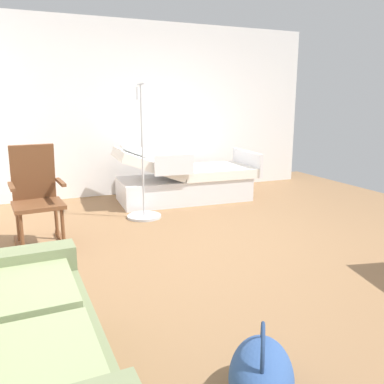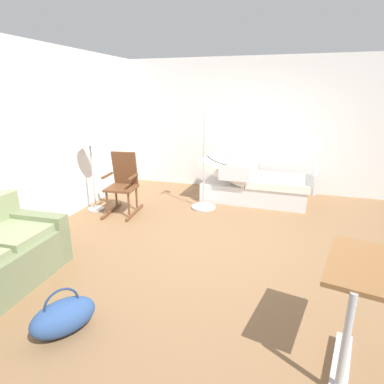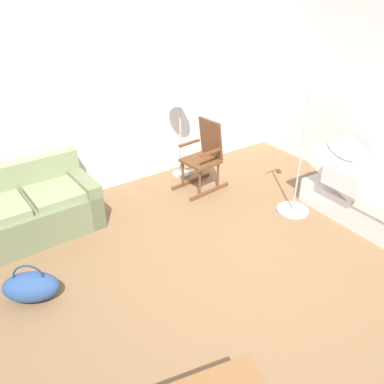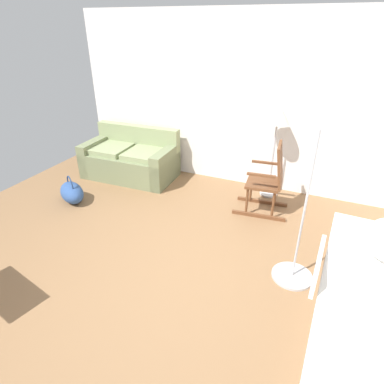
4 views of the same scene
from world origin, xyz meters
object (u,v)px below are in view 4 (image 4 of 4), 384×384
(rocking_chair, at_px, (269,180))
(duffel_bag, at_px, (72,192))
(couch, at_px, (131,160))
(hospital_bed, at_px, (373,342))
(iv_pole, at_px, (296,259))
(floor_lamp, at_px, (278,120))

(rocking_chair, distance_m, duffel_bag, 2.99)
(couch, height_order, duffel_bag, couch)
(hospital_bed, bearing_deg, iv_pole, 129.76)
(duffel_bag, xyz_separation_m, iv_pole, (3.41, -0.36, 0.10))
(rocking_chair, bearing_deg, floor_lamp, 97.17)
(rocking_chair, height_order, duffel_bag, rocking_chair)
(floor_lamp, bearing_deg, hospital_bed, -63.19)
(hospital_bed, relative_size, floor_lamp, 1.45)
(floor_lamp, bearing_deg, couch, -173.41)
(couch, bearing_deg, hospital_bed, -32.10)
(rocking_chair, relative_size, duffel_bag, 1.63)
(couch, bearing_deg, iv_pole, -26.55)
(couch, distance_m, iv_pole, 3.46)
(couch, xyz_separation_m, floor_lamp, (2.44, 0.28, 0.92))
(rocking_chair, relative_size, iv_pole, 0.62)
(hospital_bed, relative_size, couch, 1.32)
(couch, distance_m, rocking_chair, 2.53)
(hospital_bed, xyz_separation_m, duffel_bag, (-4.10, 1.19, -0.14))
(hospital_bed, xyz_separation_m, rocking_chair, (-1.27, 2.11, 0.21))
(floor_lamp, distance_m, iv_pole, 2.17)
(hospital_bed, height_order, iv_pole, iv_pole)
(couch, xyz_separation_m, rocking_chair, (2.51, -0.26, 0.20))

